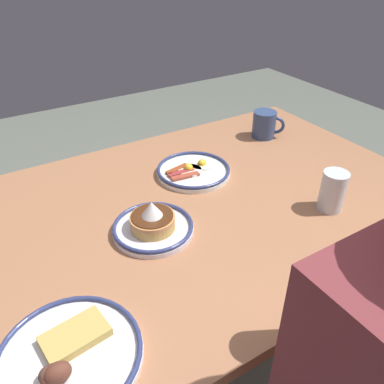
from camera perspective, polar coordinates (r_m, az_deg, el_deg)
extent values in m
plane|color=slate|center=(1.64, -0.86, -24.41)|extent=(6.00, 6.00, 0.00)
cube|color=#A56D4A|center=(1.09, -1.18, -3.15)|extent=(1.49, 0.93, 0.03)
cylinder|color=#8C5C3E|center=(1.86, 10.49, -0.70)|extent=(0.06, 0.06, 0.73)
cylinder|color=white|center=(1.23, 0.21, 2.95)|extent=(0.24, 0.24, 0.01)
torus|color=navy|center=(1.23, 0.21, 3.44)|extent=(0.23, 0.23, 0.01)
cylinder|color=white|center=(1.25, 1.41, 4.06)|extent=(0.08, 0.08, 0.01)
sphere|color=yellow|center=(1.25, 1.50, 4.24)|extent=(0.03, 0.03, 0.03)
cylinder|color=white|center=(1.22, -0.30, 3.18)|extent=(0.08, 0.08, 0.01)
sphere|color=yellow|center=(1.22, -0.52, 3.60)|extent=(0.03, 0.03, 0.03)
cube|color=#9B3F1E|center=(1.23, -2.19, 3.39)|extent=(0.09, 0.04, 0.01)
cube|color=#9E3232|center=(1.21, -1.60, 2.88)|extent=(0.09, 0.03, 0.01)
cube|color=#A94430|center=(1.19, -1.00, 2.36)|extent=(0.09, 0.03, 0.01)
cylinder|color=white|center=(1.00, -5.77, -5.56)|extent=(0.21, 0.21, 0.01)
torus|color=navy|center=(0.99, -5.81, -5.02)|extent=(0.21, 0.21, 0.01)
cylinder|color=tan|center=(0.99, -5.82, -4.98)|extent=(0.12, 0.12, 0.01)
cylinder|color=gold|center=(0.98, -5.86, -4.43)|extent=(0.12, 0.12, 0.01)
cylinder|color=tan|center=(0.98, -5.90, -3.88)|extent=(0.12, 0.12, 0.01)
cylinder|color=#4C2814|center=(0.97, -5.92, -3.52)|extent=(0.11, 0.11, 0.00)
cone|color=white|center=(0.96, -5.99, -2.50)|extent=(0.05, 0.05, 0.04)
cylinder|color=white|center=(0.78, -17.59, -22.32)|extent=(0.26, 0.26, 0.01)
torus|color=navy|center=(0.77, -17.75, -21.81)|extent=(0.26, 0.26, 0.01)
cube|color=tan|center=(0.78, -16.92, -19.73)|extent=(0.13, 0.09, 0.02)
ellipsoid|color=brown|center=(0.74, -20.27, -24.51)|extent=(0.03, 0.03, 0.03)
ellipsoid|color=brown|center=(0.74, -19.31, -24.01)|extent=(0.05, 0.04, 0.04)
ellipsoid|color=brown|center=(0.74, -20.21, -23.95)|extent=(0.04, 0.03, 0.03)
cylinder|color=#334772|center=(1.49, 10.63, 9.83)|extent=(0.09, 0.09, 0.10)
torus|color=#334772|center=(1.49, 12.30, 9.63)|extent=(0.06, 0.06, 0.07)
cylinder|color=brown|center=(1.48, 10.75, 10.95)|extent=(0.07, 0.07, 0.01)
cylinder|color=silver|center=(1.12, 20.13, 0.13)|extent=(0.07, 0.07, 0.11)
cylinder|color=black|center=(1.12, 19.97, -0.60)|extent=(0.06, 0.06, 0.08)
cylinder|color=#D8B185|center=(0.77, 16.68, -19.02)|extent=(0.08, 0.08, 0.26)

